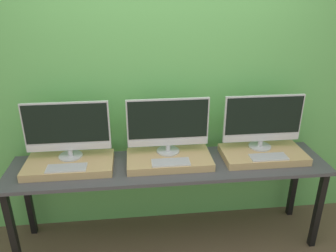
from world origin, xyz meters
TOP-DOWN VIEW (x-y plane):
  - wall_back at (0.00, 0.63)m, footprint 8.00×0.04m
  - workbench at (0.00, 0.28)m, footprint 2.59×0.56m
  - wooden_riser_left at (-0.80, 0.30)m, footprint 0.69×0.37m
  - monitor_left at (-0.80, 0.38)m, footprint 0.67×0.19m
  - keyboard_left at (-0.80, 0.19)m, footprint 0.30×0.12m
  - wooden_riser_center at (0.00, 0.30)m, footprint 0.69×0.37m
  - monitor_center at (0.00, 0.38)m, footprint 0.67×0.19m
  - keyboard_center at (0.00, 0.19)m, footprint 0.30×0.12m
  - wooden_riser_right at (0.80, 0.30)m, footprint 0.69×0.37m
  - monitor_right at (0.80, 0.38)m, footprint 0.67×0.19m
  - keyboard_right at (0.80, 0.19)m, footprint 0.30×0.12m

SIDE VIEW (x-z plane):
  - workbench at x=0.00m, z-range 0.31..1.08m
  - wooden_riser_left at x=-0.80m, z-range 0.77..0.83m
  - wooden_riser_center at x=0.00m, z-range 0.77..0.83m
  - wooden_riser_right at x=0.80m, z-range 0.77..0.83m
  - keyboard_left at x=-0.80m, z-range 0.83..0.84m
  - keyboard_center at x=0.00m, z-range 0.83..0.84m
  - keyboard_right at x=0.80m, z-range 0.83..0.84m
  - monitor_left at x=-0.80m, z-range 0.84..1.31m
  - monitor_center at x=0.00m, z-range 0.84..1.31m
  - monitor_right at x=0.80m, z-range 0.84..1.31m
  - wall_back at x=0.00m, z-range 0.00..2.60m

